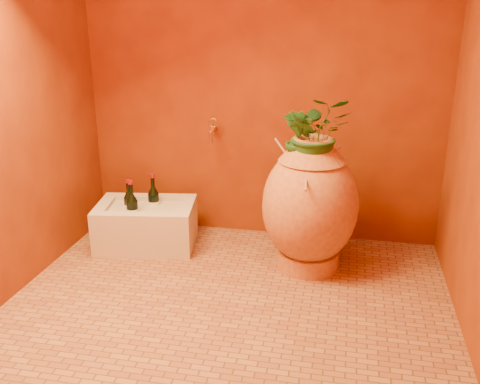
% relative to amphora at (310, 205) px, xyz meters
% --- Properties ---
extents(floor, '(2.50, 2.50, 0.00)m').
position_rel_amphora_xyz_m(floor, '(-0.40, -0.50, -0.43)').
color(floor, brown).
rests_on(floor, ground).
extents(wall_back, '(2.50, 0.02, 2.50)m').
position_rel_amphora_xyz_m(wall_back, '(-0.40, 0.50, 0.82)').
color(wall_back, '#5B1C05').
rests_on(wall_back, ground).
extents(wall_left, '(0.02, 2.00, 2.50)m').
position_rel_amphora_xyz_m(wall_left, '(-1.65, -0.50, 0.82)').
color(wall_left, '#5B1C05').
rests_on(wall_left, ground).
extents(amphora, '(0.72, 0.72, 0.86)m').
position_rel_amphora_xyz_m(amphora, '(0.00, 0.00, 0.00)').
color(amphora, '#BA7834').
rests_on(amphora, floor).
extents(stone_basin, '(0.73, 0.55, 0.31)m').
position_rel_amphora_xyz_m(stone_basin, '(-1.14, 0.10, -0.28)').
color(stone_basin, '#BFB69E').
rests_on(stone_basin, floor).
extents(wine_bottle_a, '(0.08, 0.08, 0.34)m').
position_rel_amphora_xyz_m(wine_bottle_a, '(-1.19, 0.00, -0.14)').
color(wine_bottle_a, black).
rests_on(wine_bottle_a, stone_basin).
extents(wine_bottle_b, '(0.08, 0.08, 0.33)m').
position_rel_amphora_xyz_m(wine_bottle_b, '(-1.10, 0.18, -0.14)').
color(wine_bottle_b, black).
rests_on(wine_bottle_b, stone_basin).
extents(wine_bottle_c, '(0.07, 0.07, 0.30)m').
position_rel_amphora_xyz_m(wine_bottle_c, '(-1.26, 0.12, -0.15)').
color(wine_bottle_c, black).
rests_on(wine_bottle_c, stone_basin).
extents(wall_tap, '(0.07, 0.15, 0.17)m').
position_rel_amphora_xyz_m(wall_tap, '(-0.73, 0.41, 0.36)').
color(wall_tap, '#AF7128').
rests_on(wall_tap, wall_back).
extents(plant_main, '(0.44, 0.39, 0.45)m').
position_rel_amphora_xyz_m(plant_main, '(0.02, -0.01, 0.46)').
color(plant_main, '#19461C').
rests_on(plant_main, amphora).
extents(plant_side, '(0.26, 0.27, 0.38)m').
position_rel_amphora_xyz_m(plant_side, '(-0.07, -0.03, 0.42)').
color(plant_side, '#19461C').
rests_on(plant_side, amphora).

